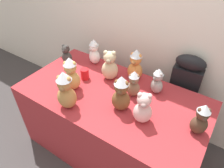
% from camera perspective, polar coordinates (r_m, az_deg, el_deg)
% --- Properties ---
extents(ground_plane, '(10.00, 10.00, 0.00)m').
position_cam_1_polar(ground_plane, '(2.33, -3.65, -20.87)').
color(ground_plane, '#3D3838').
extents(wall_back, '(7.00, 0.08, 2.60)m').
position_cam_1_polar(wall_back, '(2.13, 11.02, 18.61)').
color(wall_back, silver).
rests_on(wall_back, ground_plane).
extents(display_table, '(1.71, 0.89, 0.77)m').
position_cam_1_polar(display_table, '(2.13, -0.00, -10.73)').
color(display_table, maroon).
rests_on(display_table, ground_plane).
extents(instrument_case, '(0.29, 0.14, 1.05)m').
position_cam_1_polar(instrument_case, '(2.29, 18.52, -3.83)').
color(instrument_case, black).
rests_on(instrument_case, ground_plane).
extents(teddy_bear_sand, '(0.20, 0.19, 0.31)m').
position_cam_1_polar(teddy_bear_sand, '(1.96, -0.63, 4.94)').
color(teddy_bear_sand, '#CCB78E').
rests_on(teddy_bear_sand, display_table).
extents(teddy_bear_honey, '(0.20, 0.19, 0.33)m').
position_cam_1_polar(teddy_bear_honey, '(1.86, -11.27, 2.70)').
color(teddy_bear_honey, tan).
rests_on(teddy_bear_honey, display_table).
extents(teddy_bear_mocha, '(0.15, 0.14, 0.26)m').
position_cam_1_polar(teddy_bear_mocha, '(1.78, 5.98, 0.00)').
color(teddy_bear_mocha, '#7F6047').
rests_on(teddy_bear_mocha, display_table).
extents(teddy_bear_ash, '(0.14, 0.14, 0.25)m').
position_cam_1_polar(teddy_bear_ash, '(1.85, 12.46, 0.79)').
color(teddy_bear_ash, gray).
rests_on(teddy_bear_ash, display_table).
extents(teddy_bear_cocoa, '(0.16, 0.15, 0.27)m').
position_cam_1_polar(teddy_bear_cocoa, '(1.59, 23.39, -9.00)').
color(teddy_bear_cocoa, '#4C3323').
rests_on(teddy_bear_cocoa, display_table).
extents(teddy_bear_blush, '(0.18, 0.17, 0.28)m').
position_cam_1_polar(teddy_bear_blush, '(1.56, 8.60, -6.79)').
color(teddy_bear_blush, beige).
rests_on(teddy_bear_blush, display_table).
extents(teddy_bear_ginger, '(0.15, 0.14, 0.33)m').
position_cam_1_polar(teddy_bear_ginger, '(1.96, 6.49, 5.20)').
color(teddy_bear_ginger, '#D17F3D').
rests_on(teddy_bear_ginger, display_table).
extents(teddy_bear_chestnut, '(0.18, 0.17, 0.33)m').
position_cam_1_polar(teddy_bear_chestnut, '(1.62, 2.53, -2.75)').
color(teddy_bear_chestnut, brown).
rests_on(teddy_bear_chestnut, display_table).
extents(teddy_bear_snow, '(0.15, 0.14, 0.28)m').
position_cam_1_polar(teddy_bear_snow, '(2.21, -4.95, 8.85)').
color(teddy_bear_snow, white).
rests_on(teddy_bear_snow, display_table).
extents(teddy_bear_charcoal, '(0.12, 0.10, 0.22)m').
position_cam_1_polar(teddy_bear_charcoal, '(2.27, -12.47, 7.88)').
color(teddy_bear_charcoal, '#383533').
rests_on(teddy_bear_charcoal, display_table).
extents(teddy_bear_caramel, '(0.20, 0.18, 0.35)m').
position_cam_1_polar(teddy_bear_caramel, '(1.67, -12.70, -1.79)').
color(teddy_bear_caramel, '#B27A42').
rests_on(teddy_bear_caramel, display_table).
extents(party_cup_red, '(0.08, 0.08, 0.11)m').
position_cam_1_polar(party_cup_red, '(2.03, -7.54, 2.78)').
color(party_cup_red, red).
rests_on(party_cup_red, display_table).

